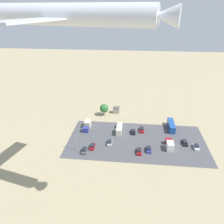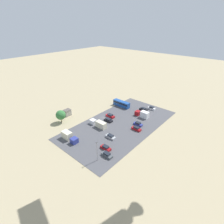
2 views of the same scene
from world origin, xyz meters
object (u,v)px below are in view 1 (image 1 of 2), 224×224
parked_car_1 (84,150)px  parked_car_4 (142,130)px  shed_building (116,110)px  parked_truck_0 (170,145)px  parked_car_2 (196,147)px  parked_car_8 (110,143)px  parked_truck_2 (87,125)px  parked_car_5 (149,149)px  bus (171,125)px  parked_truck_1 (119,129)px  parked_car_6 (139,151)px  parked_car_3 (185,143)px  parked_car_7 (93,146)px  airplane (67,15)px  parked_car_0 (133,132)px

parked_car_1 → parked_car_4: (-22.43, -18.34, -0.00)m
shed_building → parked_car_1: 37.17m
shed_building → parked_truck_0: 38.26m
parked_car_2 → parked_car_8: (34.65, 0.56, -0.05)m
shed_building → parked_truck_0: size_ratio=0.49×
parked_car_4 → parked_truck_2: size_ratio=0.58×
parked_car_5 → parked_truck_0: bearing=-161.2°
bus → parked_truck_1: bearing=12.9°
parked_car_6 → parked_car_5: bearing=-156.7°
parked_car_3 → parked_car_7: (37.28, 6.60, -0.01)m
parked_truck_0 → bus: bearing=80.3°
parked_car_7 → parked_car_5: bearing=-179.4°
parked_car_5 → parked_car_3: bearing=-157.0°
parked_car_5 → bus: bearing=-120.8°
parked_car_5 → airplane: airplane is taller
parked_car_0 → parked_car_6: parked_car_6 is taller
parked_car_5 → parked_car_7: 22.29m
parked_car_3 → shed_building: bearing=139.3°
parked_car_2 → parked_car_5: parked_car_5 is taller
bus → parked_car_7: bearing=29.4°
parked_car_1 → airplane: bearing=100.9°
parked_car_2 → parked_car_8: size_ratio=0.94×
parked_car_1 → parked_car_7: bearing=-130.9°
parked_car_0 → airplane: (14.41, 38.42, 48.97)m
parked_car_0 → parked_car_3: parked_car_0 is taller
parked_car_7 → parked_truck_2: 16.31m
parked_car_3 → parked_car_6: 20.35m
parked_truck_1 → parked_car_0: bearing=-2.0°
parked_car_1 → parked_car_7: (-2.64, -3.04, -0.06)m
bus → parked_car_4: bus is taller
parked_car_4 → parked_car_3: bearing=-26.4°
parked_car_3 → parked_truck_2: bearing=168.4°
parked_car_4 → airplane: bearing=-114.1°
parked_car_0 → airplane: size_ratio=0.10×
bus → parked_car_0: (17.28, 5.62, -1.07)m
parked_car_0 → parked_car_5: size_ratio=1.03×
parked_truck_1 → parked_car_4: bearing=10.8°
shed_building → parked_truck_1: (-3.02, 19.55, -0.25)m
parked_car_4 → parked_truck_0: parked_truck_0 is taller
parked_car_0 → parked_truck_1: size_ratio=0.47×
parked_truck_2 → airplane: size_ratio=0.19×
shed_building → parked_car_5: shed_building is taller
parked_car_2 → parked_car_3: 4.75m
bus → parked_car_5: (11.03, 18.52, -1.01)m
parked_car_7 → parked_car_1: bearing=49.1°
parked_car_8 → parked_truck_0: size_ratio=0.62×
parked_car_5 → parked_truck_1: (12.57, -13.13, 0.62)m
bus → parked_car_3: bearing=108.1°
shed_building → parked_car_6: 36.30m
parked_car_0 → parked_truck_0: size_ratio=0.61×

